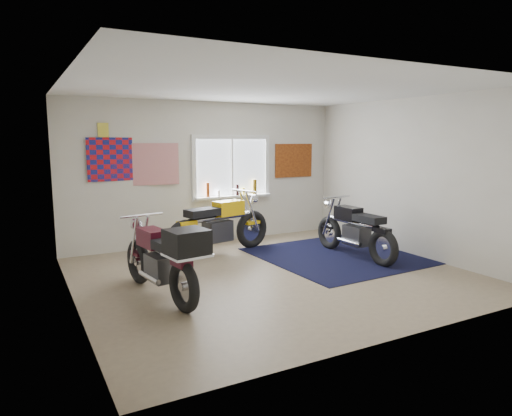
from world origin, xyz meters
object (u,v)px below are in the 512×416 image
black_chrome_bike (355,232)px  maroon_tourer (164,259)px  yellow_triumph (220,227)px  navy_rug (337,256)px

black_chrome_bike → maroon_tourer: size_ratio=0.99×
yellow_triumph → navy_rug: bearing=-45.5°
navy_rug → maroon_tourer: bearing=-167.8°
yellow_triumph → black_chrome_bike: yellow_triumph is taller
black_chrome_bike → yellow_triumph: bearing=55.7°
black_chrome_bike → maroon_tourer: bearing=97.2°
maroon_tourer → black_chrome_bike: bearing=-89.9°
maroon_tourer → yellow_triumph: bearing=-49.0°
yellow_triumph → black_chrome_bike: (1.95, -1.26, -0.04)m
navy_rug → yellow_triumph: yellow_triumph is taller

